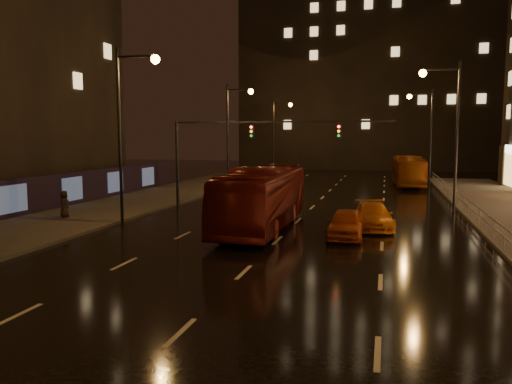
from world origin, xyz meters
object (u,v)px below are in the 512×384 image
taxi_near (346,223)px  bus_red (263,197)px  bus_curb (408,171)px  taxi_far (373,216)px  pedestrian_c (64,204)px

taxi_near → bus_red: bearing=161.9°
bus_curb → taxi_far: bus_curb is taller
taxi_near → bus_curb: bearing=82.7°
bus_curb → taxi_far: (-2.88, -26.11, -0.86)m
bus_red → taxi_far: 6.24m
bus_curb → taxi_near: size_ratio=2.61×
bus_curb → taxi_far: bearing=-98.8°
bus_red → bus_curb: 28.95m
bus_curb → pedestrian_c: (-21.28, -28.04, -0.57)m
bus_red → pedestrian_c: bearing=-179.0°
bus_red → taxi_near: bus_red is taller
pedestrian_c → bus_red: bearing=-106.8°
bus_red → taxi_far: (5.98, 1.45, -1.02)m
bus_red → pedestrian_c: 12.45m
taxi_near → taxi_far: bearing=68.6°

